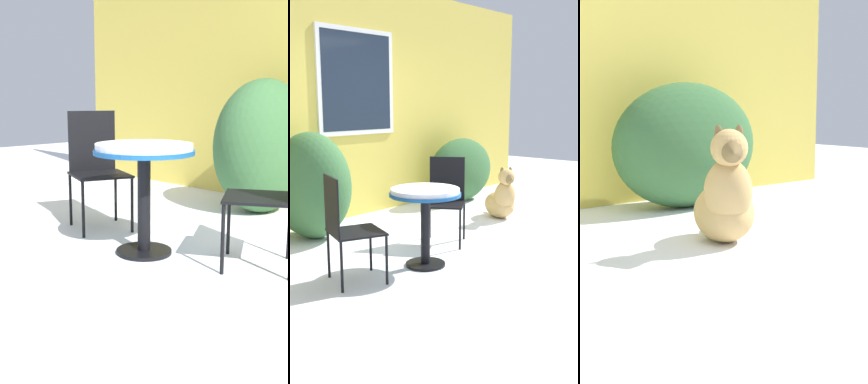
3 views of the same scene
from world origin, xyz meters
TOP-DOWN VIEW (x-y plane):
  - ground_plane at (0.00, 0.00)m, footprint 16.00×16.00m
  - shrub_left at (-0.89, 1.69)m, footprint 0.83×1.04m
  - patio_table at (-0.75, 0.05)m, footprint 0.68×0.68m
  - patio_chair_near_table at (0.01, 0.44)m, footprint 0.60×0.60m
  - patio_chair_far_side at (-1.53, 0.26)m, footprint 0.56×0.56m

SIDE VIEW (x-z plane):
  - ground_plane at x=0.00m, z-range 0.00..0.00m
  - patio_chair_near_table at x=0.01m, z-range 0.04..0.99m
  - patio_chair_far_side at x=-1.53m, z-range 0.04..0.99m
  - patio_table at x=-0.75m, z-range 0.23..0.99m
  - shrub_left at x=-0.89m, z-range 0.00..1.23m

